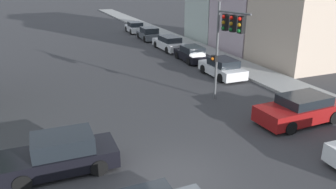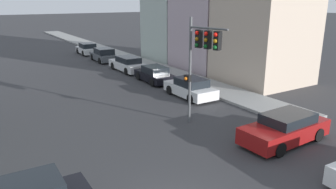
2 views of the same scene
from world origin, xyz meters
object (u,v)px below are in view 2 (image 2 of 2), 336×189
at_px(traffic_signal, 202,50).
at_px(crossing_car_0, 285,129).
at_px(parked_car_1, 154,74).
at_px(parked_car_3, 104,55).
at_px(parked_car_2, 128,64).
at_px(parked_car_4, 87,49).
at_px(parked_car_0, 190,88).

distance_m(traffic_signal, crossing_car_0, 5.48).
xyz_separation_m(parked_car_1, parked_car_3, (-0.07, 10.90, 0.05)).
distance_m(parked_car_2, parked_car_3, 5.93).
distance_m(parked_car_2, parked_car_4, 11.49).
relative_size(crossing_car_0, parked_car_0, 1.13).
bearing_deg(crossing_car_0, parked_car_2, -93.93).
xyz_separation_m(traffic_signal, parked_car_0, (2.68, 4.61, -3.42)).
relative_size(parked_car_0, parked_car_2, 0.85).
bearing_deg(traffic_signal, parked_car_0, -132.95).
relative_size(parked_car_2, parked_car_4, 1.19).
relative_size(parked_car_2, parked_car_3, 1.15).
distance_m(parked_car_0, parked_car_4, 21.48).
xyz_separation_m(parked_car_1, parked_car_2, (-0.03, 4.97, 0.04)).
bearing_deg(parked_car_2, traffic_signal, 168.67).
height_order(traffic_signal, parked_car_4, traffic_signal).
relative_size(traffic_signal, parked_car_3, 1.35).
bearing_deg(parked_car_1, parked_car_2, 1.35).
xyz_separation_m(traffic_signal, parked_car_1, (2.70, 9.63, -3.44)).
height_order(parked_car_2, parked_car_3, parked_car_3).
bearing_deg(parked_car_0, parked_car_2, 0.23).
height_order(traffic_signal, parked_car_1, traffic_signal).
bearing_deg(traffic_signal, parked_car_4, -108.56).
distance_m(parked_car_1, parked_car_2, 4.97).
bearing_deg(parked_car_0, parked_car_4, 0.19).
height_order(parked_car_3, parked_car_4, parked_car_3).
distance_m(parked_car_0, parked_car_2, 9.99).
xyz_separation_m(crossing_car_0, parked_car_1, (0.57, 13.37, -0.06)).
distance_m(parked_car_1, parked_car_3, 10.90).
bearing_deg(parked_car_0, crossing_car_0, 176.35).
bearing_deg(parked_car_4, parked_car_1, -177.90).
bearing_deg(crossing_car_0, parked_car_1, -94.70).
relative_size(traffic_signal, parked_car_0, 1.38).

